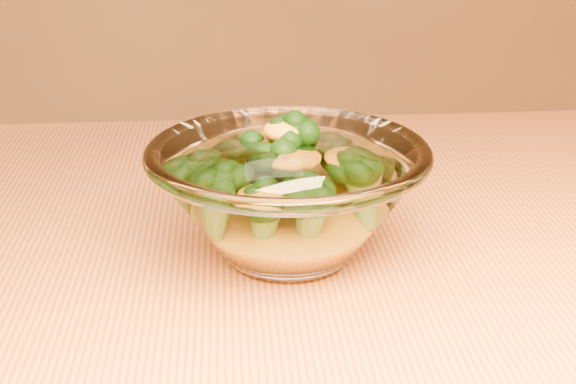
% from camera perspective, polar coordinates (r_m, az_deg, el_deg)
% --- Properties ---
extents(glass_bowl, '(0.20, 0.20, 0.09)m').
position_cam_1_polar(glass_bowl, '(0.57, 0.00, -0.40)').
color(glass_bowl, white).
rests_on(glass_bowl, table).
extents(cheese_sauce, '(0.10, 0.10, 0.03)m').
position_cam_1_polar(cheese_sauce, '(0.58, 0.00, -2.12)').
color(cheese_sauce, orange).
rests_on(cheese_sauce, glass_bowl).
extents(broccoli_heap, '(0.13, 0.12, 0.07)m').
position_cam_1_polar(broccoli_heap, '(0.58, -0.59, 1.06)').
color(broccoli_heap, black).
rests_on(broccoli_heap, cheese_sauce).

